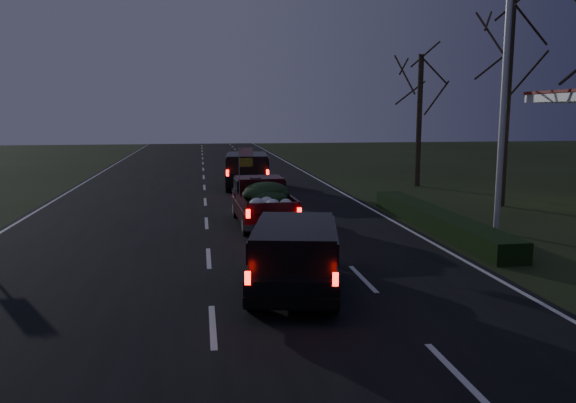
{
  "coord_description": "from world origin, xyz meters",
  "views": [
    {
      "loc": [
        -0.14,
        -14.97,
        3.9
      ],
      "look_at": [
        2.41,
        1.42,
        1.3
      ],
      "focal_mm": 35.0,
      "sensor_mm": 36.0,
      "label": 1
    }
  ],
  "objects": [
    {
      "name": "ground",
      "position": [
        0.0,
        0.0,
        0.0
      ],
      "size": [
        120.0,
        120.0,
        0.0
      ],
      "primitive_type": "plane",
      "color": "black",
      "rests_on": "ground"
    },
    {
      "name": "pickup_truck",
      "position": [
        1.97,
        4.49,
        0.92
      ],
      "size": [
        1.96,
        4.73,
        2.45
      ],
      "rotation": [
        0.0,
        0.0,
        0.04
      ],
      "color": "#35070E",
      "rests_on": "ground"
    },
    {
      "name": "light_pole",
      "position": [
        9.5,
        2.0,
        5.48
      ],
      "size": [
        0.5,
        0.9,
        9.16
      ],
      "color": "silver",
      "rests_on": "ground"
    },
    {
      "name": "road_asphalt",
      "position": [
        0.0,
        0.0,
        0.01
      ],
      "size": [
        14.0,
        120.0,
        0.02
      ],
      "primitive_type": "cube",
      "color": "black",
      "rests_on": "ground"
    },
    {
      "name": "bare_tree_far",
      "position": [
        11.5,
        14.0,
        5.23
      ],
      "size": [
        3.6,
        3.6,
        7.0
      ],
      "color": "black",
      "rests_on": "ground"
    },
    {
      "name": "bare_tree_mid",
      "position": [
        12.5,
        7.0,
        6.35
      ],
      "size": [
        3.6,
        3.6,
        8.5
      ],
      "color": "black",
      "rests_on": "ground"
    },
    {
      "name": "lead_suv",
      "position": [
        2.25,
        14.4,
        1.12
      ],
      "size": [
        2.53,
        5.32,
        1.49
      ],
      "rotation": [
        0.0,
        0.0,
        -0.07
      ],
      "color": "black",
      "rests_on": "ground"
    },
    {
      "name": "hedge_row",
      "position": [
        7.8,
        3.0,
        0.3
      ],
      "size": [
        1.0,
        10.0,
        0.6
      ],
      "primitive_type": "cube",
      "color": "black",
      "rests_on": "ground"
    },
    {
      "name": "rear_suv",
      "position": [
        1.86,
        -3.15,
        0.94
      ],
      "size": [
        2.63,
        4.59,
        1.24
      ],
      "rotation": [
        0.0,
        0.0,
        -0.2
      ],
      "color": "black",
      "rests_on": "ground"
    }
  ]
}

